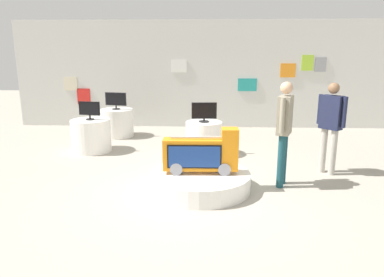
{
  "coord_description": "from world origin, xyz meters",
  "views": [
    {
      "loc": [
        0.24,
        -5.5,
        2.25
      ],
      "look_at": [
        -0.04,
        0.7,
        0.73
      ],
      "focal_mm": 33.52,
      "sensor_mm": 36.0,
      "label": 1
    }
  ],
  "objects": [
    {
      "name": "shopper_browsing_near_truck",
      "position": [
        1.51,
        0.36,
        1.04
      ],
      "size": [
        0.33,
        0.53,
        1.77
      ],
      "color": "#194751",
      "rests_on": "ground"
    },
    {
      "name": "shopper_browsing_rear",
      "position": [
        2.49,
        1.04,
        1.0
      ],
      "size": [
        0.4,
        0.44,
        1.7
      ],
      "color": "#B2ADA3",
      "rests_on": "ground"
    },
    {
      "name": "back_wall_display",
      "position": [
        0.0,
        5.22,
        1.56
      ],
      "size": [
        10.99,
        0.13,
        3.13
      ],
      "color": "silver",
      "rests_on": "ground"
    },
    {
      "name": "ground_plane",
      "position": [
        0.0,
        0.0,
        0.0
      ],
      "size": [
        30.0,
        30.0,
        0.0
      ],
      "primitive_type": "plane",
      "color": "#A8A091"
    },
    {
      "name": "tv_on_right_rear",
      "position": [
        0.16,
        2.21,
        0.96
      ],
      "size": [
        0.55,
        0.22,
        0.43
      ],
      "color": "black",
      "rests_on": "display_pedestal_right_rear"
    },
    {
      "name": "novelty_firetruck_tv",
      "position": [
        0.15,
        0.11,
        0.6
      ],
      "size": [
        1.22,
        0.35,
        0.75
      ],
      "color": "gray",
      "rests_on": "main_display_pedestal"
    },
    {
      "name": "display_pedestal_center_rear",
      "position": [
        -2.2,
        3.85,
        0.37
      ],
      "size": [
        0.87,
        0.87,
        0.73
      ],
      "primitive_type": "cylinder",
      "color": "white",
      "rests_on": "ground"
    },
    {
      "name": "tv_on_center_rear",
      "position": [
        -2.2,
        3.84,
        0.98
      ],
      "size": [
        0.58,
        0.21,
        0.45
      ],
      "color": "black",
      "rests_on": "display_pedestal_center_rear"
    },
    {
      "name": "display_pedestal_left_rear",
      "position": [
        -2.42,
        2.36,
        0.37
      ],
      "size": [
        0.88,
        0.88,
        0.73
      ],
      "primitive_type": "cylinder",
      "color": "white",
      "rests_on": "ground"
    },
    {
      "name": "display_pedestal_right_rear",
      "position": [
        0.16,
        2.21,
        0.37
      ],
      "size": [
        0.81,
        0.81,
        0.73
      ],
      "primitive_type": "cylinder",
      "color": "white",
      "rests_on": "ground"
    },
    {
      "name": "main_display_pedestal",
      "position": [
        0.13,
        0.12,
        0.15
      ],
      "size": [
        1.66,
        1.66,
        0.29
      ],
      "primitive_type": "cylinder",
      "color": "white",
      "rests_on": "ground"
    },
    {
      "name": "tv_on_left_rear",
      "position": [
        -2.42,
        2.35,
        0.97
      ],
      "size": [
        0.49,
        0.18,
        0.41
      ],
      "color": "black",
      "rests_on": "display_pedestal_left_rear"
    }
  ]
}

